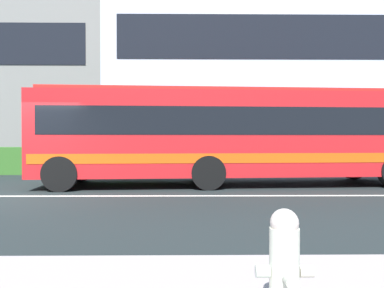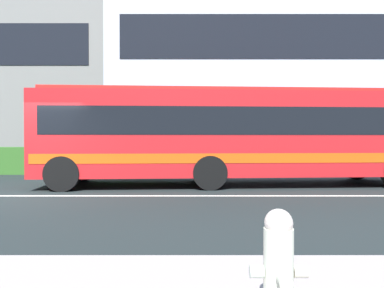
% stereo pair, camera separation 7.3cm
% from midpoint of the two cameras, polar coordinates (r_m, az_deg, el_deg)
% --- Properties ---
extents(ground_plane, '(160.00, 160.00, 0.00)m').
position_cam_midpoint_polar(ground_plane, '(10.18, -25.51, -7.63)').
color(ground_plane, '#202728').
extents(lane_centre_line, '(60.00, 0.16, 0.01)m').
position_cam_midpoint_polar(lane_centre_line, '(10.18, -25.51, -7.61)').
color(lane_centre_line, silver).
rests_on(lane_centre_line, ground_plane).
extents(hedge_row_far, '(12.61, 1.10, 1.13)m').
position_cam_midpoint_polar(hedge_row_far, '(16.40, -23.89, -2.45)').
color(hedge_row_far, '#346A27').
rests_on(hedge_row_far, ground_plane).
extents(apartment_block_right, '(23.11, 10.53, 12.50)m').
position_cam_midpoint_polar(apartment_block_right, '(26.36, 14.49, 11.23)').
color(apartment_block_right, silver).
rests_on(apartment_block_right, ground_plane).
extents(transit_bus, '(12.04, 3.34, 3.03)m').
position_cam_midpoint_polar(transit_bus, '(11.47, 5.83, 1.78)').
color(transit_bus, red).
rests_on(transit_bus, ground_plane).
extents(fire_hydrant, '(0.41, 0.36, 0.83)m').
position_cam_midpoint_polar(fire_hydrant, '(2.76, 14.37, -19.39)').
color(fire_hydrant, beige).
rests_on(fire_hydrant, sidewalk_near).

